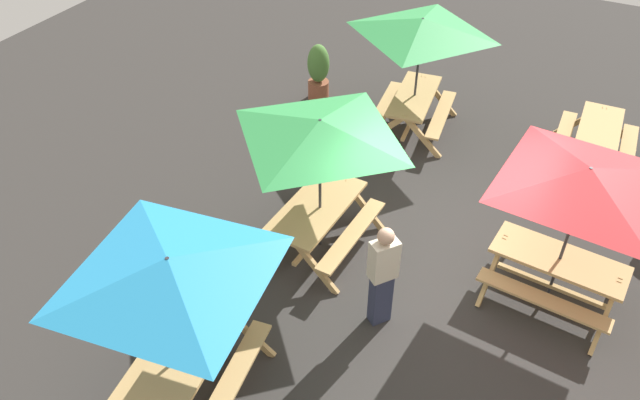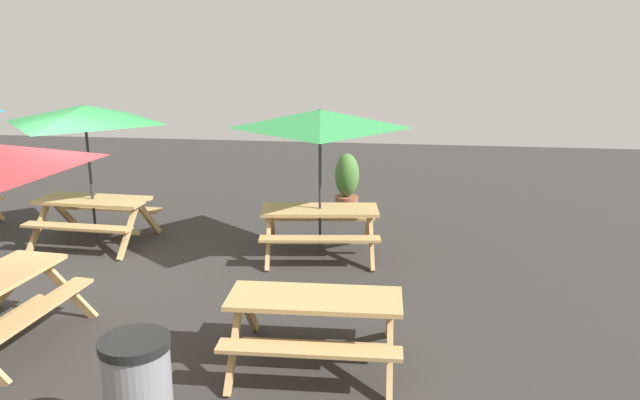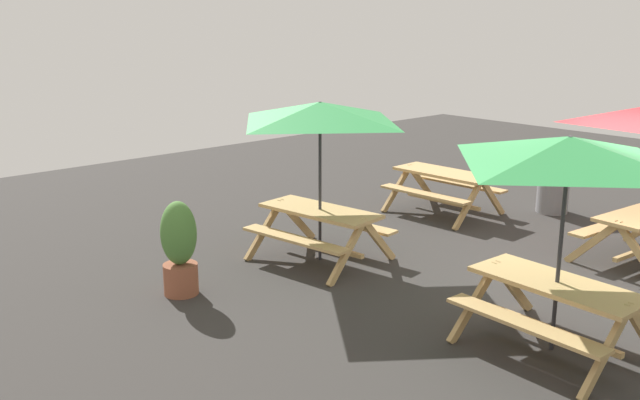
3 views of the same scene
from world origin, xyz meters
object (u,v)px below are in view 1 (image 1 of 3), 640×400
at_px(picnic_table_0, 584,188).
at_px(potted_plant_0, 318,72).
at_px(person_standing, 383,274).
at_px(picnic_table_4, 172,279).
at_px(picnic_table_2, 421,35).
at_px(picnic_table_1, 320,139).
at_px(picnic_table_3, 597,138).

distance_m(picnic_table_0, potted_plant_0, 6.66).
distance_m(picnic_table_0, person_standing, 2.74).
distance_m(picnic_table_4, potted_plant_0, 7.44).
distance_m(picnic_table_2, person_standing, 5.05).
relative_size(picnic_table_2, potted_plant_0, 1.91).
bearing_deg(picnic_table_1, potted_plant_0, 30.25).
bearing_deg(picnic_table_1, picnic_table_4, 179.12).
bearing_deg(picnic_table_3, picnic_table_0, 178.05).
bearing_deg(picnic_table_2, picnic_table_0, -141.61).
distance_m(potted_plant_0, person_standing, 6.10).
bearing_deg(picnic_table_4, picnic_table_1, -11.33).
bearing_deg(picnic_table_1, person_standing, -121.72).
bearing_deg(picnic_table_3, picnic_table_2, 94.68).
bearing_deg(picnic_table_3, person_standing, 156.75).
relative_size(picnic_table_4, person_standing, 1.68).
bearing_deg(picnic_table_2, picnic_table_1, 171.35).
height_order(picnic_table_0, picnic_table_4, same).
relative_size(picnic_table_0, person_standing, 1.69).
bearing_deg(picnic_table_1, picnic_table_3, -36.76).
bearing_deg(picnic_table_3, picnic_table_4, 151.57).
height_order(picnic_table_0, picnic_table_3, picnic_table_0).
relative_size(potted_plant_0, person_standing, 0.73).
height_order(picnic_table_4, person_standing, picnic_table_4).
height_order(potted_plant_0, person_standing, person_standing).
height_order(picnic_table_2, potted_plant_0, picnic_table_2).
relative_size(picnic_table_2, picnic_table_3, 1.27).
bearing_deg(potted_plant_0, picnic_table_1, -152.27).
xyz_separation_m(picnic_table_0, person_standing, (-1.50, 2.00, -1.10)).
relative_size(picnic_table_0, potted_plant_0, 2.30).
xyz_separation_m(picnic_table_0, picnic_table_3, (3.63, 0.00, -1.43)).
bearing_deg(picnic_table_0, picnic_table_4, 49.92).
height_order(picnic_table_3, potted_plant_0, potted_plant_0).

